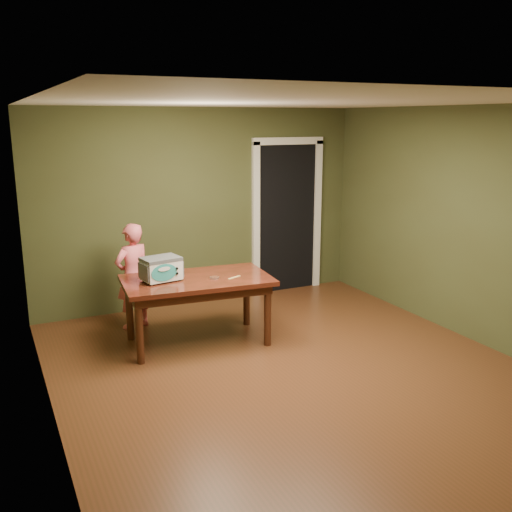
{
  "coord_description": "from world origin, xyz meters",
  "views": [
    {
      "loc": [
        -2.62,
        -4.6,
        2.45
      ],
      "look_at": [
        0.09,
        1.0,
        0.95
      ],
      "focal_mm": 40.0,
      "sensor_mm": 36.0,
      "label": 1
    }
  ],
  "objects": [
    {
      "name": "doorway",
      "position": [
        1.3,
        2.78,
        1.06
      ],
      "size": [
        1.1,
        0.66,
        2.25
      ],
      "color": "black",
      "rests_on": "ground"
    },
    {
      "name": "spatula",
      "position": [
        -0.21,
        0.93,
        0.75
      ],
      "size": [
        0.17,
        0.1,
        0.01
      ],
      "primitive_type": "cube",
      "rotation": [
        0.0,
        0.0,
        0.42
      ],
      "color": "tan",
      "rests_on": "dining_table"
    },
    {
      "name": "floor",
      "position": [
        0.0,
        0.0,
        0.0
      ],
      "size": [
        5.0,
        5.0,
        0.0
      ],
      "primitive_type": "plane",
      "color": "#522A17",
      "rests_on": "ground"
    },
    {
      "name": "dining_table",
      "position": [
        -0.58,
        1.1,
        0.65
      ],
      "size": [
        1.68,
        1.05,
        0.75
      ],
      "rotation": [
        0.0,
        0.0,
        -0.1
      ],
      "color": "#33150B",
      "rests_on": "floor"
    },
    {
      "name": "room_shell",
      "position": [
        0.0,
        0.0,
        1.71
      ],
      "size": [
        4.52,
        5.02,
        2.61
      ],
      "color": "#3E4625",
      "rests_on": "ground"
    },
    {
      "name": "toy_oven",
      "position": [
        -0.96,
        1.17,
        0.89
      ],
      "size": [
        0.46,
        0.35,
        0.26
      ],
      "rotation": [
        0.0,
        0.0,
        0.17
      ],
      "color": "#4C4F54",
      "rests_on": "dining_table"
    },
    {
      "name": "baking_pan",
      "position": [
        -0.42,
        0.99,
        0.76
      ],
      "size": [
        0.1,
        0.1,
        0.02
      ],
      "color": "silver",
      "rests_on": "dining_table"
    },
    {
      "name": "child",
      "position": [
        -1.1,
        1.89,
        0.64
      ],
      "size": [
        0.54,
        0.44,
        1.27
      ],
      "primitive_type": "imported",
      "rotation": [
        0.0,
        0.0,
        3.48
      ],
      "color": "#ED616D",
      "rests_on": "floor"
    }
  ]
}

